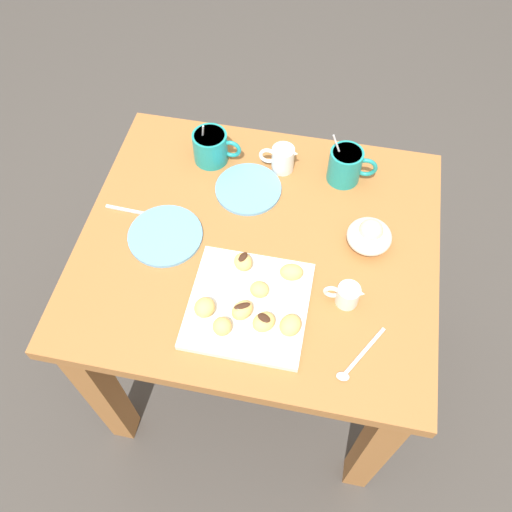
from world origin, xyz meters
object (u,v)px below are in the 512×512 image
saucer_sky_left (248,189)px  beignet_7 (292,272)px  dining_table (258,273)px  coffee_mug_teal_right (346,165)px  saucer_sky_right (165,235)px  beignet_6 (205,307)px  ice_cream_bowl (370,235)px  beignet_0 (259,289)px  cream_pitcher_white (282,158)px  beignet_5 (291,325)px  beignet_4 (243,262)px  beignet_3 (242,310)px  beignet_2 (264,322)px  pastry_plate_square (248,305)px  coffee_mug_teal_left (211,146)px  beignet_1 (222,326)px  chocolate_sauce_pitcher (347,294)px

saucer_sky_left → beignet_7: bearing=-58.3°
dining_table → coffee_mug_teal_right: 0.37m
saucer_sky_right → beignet_6: 0.25m
beignet_6 → beignet_7: size_ratio=0.90×
ice_cream_bowl → saucer_sky_left: (-0.32, 0.11, -0.03)m
coffee_mug_teal_right → beignet_0: coffee_mug_teal_right is taller
coffee_mug_teal_right → cream_pitcher_white: coffee_mug_teal_right is taller
ice_cream_bowl → cream_pitcher_white: bearing=140.6°
saucer_sky_left → beignet_5: beignet_5 is taller
saucer_sky_left → beignet_5: 0.42m
coffee_mug_teal_right → beignet_4: (-0.20, -0.34, -0.02)m
beignet_3 → beignet_6: size_ratio=1.06×
beignet_6 → beignet_2: bearing=-3.6°
ice_cream_bowl → saucer_sky_left: size_ratio=0.63×
dining_table → beignet_7: (0.10, -0.09, 0.18)m
coffee_mug_teal_right → beignet_4: size_ratio=3.17×
beignet_7 → beignet_3: bearing=-127.5°
dining_table → pastry_plate_square: (0.01, -0.18, 0.16)m
pastry_plate_square → beignet_4: bearing=108.7°
saucer_sky_left → saucer_sky_right: 0.25m
ice_cream_bowl → coffee_mug_teal_left: bearing=155.5°
saucer_sky_right → beignet_0: bearing=-24.7°
pastry_plate_square → beignet_3: beignet_3 is taller
beignet_4 → cream_pitcher_white: bearing=84.4°
coffee_mug_teal_left → saucer_sky_left: 0.16m
dining_table → saucer_sky_right: size_ratio=4.75×
pastry_plate_square → ice_cream_bowl: size_ratio=2.45×
dining_table → beignet_5: (0.12, -0.22, 0.18)m
coffee_mug_teal_left → beignet_1: coffee_mug_teal_left is taller
beignet_3 → beignet_6: beignet_6 is taller
dining_table → coffee_mug_teal_left: (-0.18, 0.25, 0.19)m
saucer_sky_left → beignet_1: size_ratio=4.09×
coffee_mug_teal_right → beignet_1: coffee_mug_teal_right is taller
dining_table → beignet_2: beignet_2 is taller
coffee_mug_teal_right → beignet_4: bearing=-121.0°
chocolate_sauce_pitcher → beignet_7: (-0.13, 0.03, 0.00)m
beignet_0 → beignet_3: size_ratio=0.83×
ice_cream_bowl → beignet_6: (-0.34, -0.27, 0.00)m
saucer_sky_left → beignet_6: bearing=-92.8°
beignet_4 → saucer_sky_left: bearing=99.1°
coffee_mug_teal_left → chocolate_sauce_pitcher: coffee_mug_teal_left is taller
beignet_0 → beignet_5: size_ratio=0.82×
cream_pitcher_white → beignet_6: bearing=-101.0°
pastry_plate_square → chocolate_sauce_pitcher: size_ratio=2.90×
ice_cream_bowl → beignet_2: (-0.21, -0.28, -0.00)m
chocolate_sauce_pitcher → beignet_3: 0.24m
cream_pitcher_white → beignet_3: cream_pitcher_white is taller
dining_table → ice_cream_bowl: size_ratio=8.05×
beignet_5 → beignet_2: bearing=-177.0°
dining_table → saucer_sky_right: (-0.23, -0.03, 0.15)m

